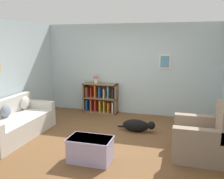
# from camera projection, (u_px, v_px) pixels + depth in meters

# --- Properties ---
(ground_plane) EXTENTS (14.00, 14.00, 0.00)m
(ground_plane) POSITION_uv_depth(u_px,v_px,m) (107.00, 141.00, 5.37)
(ground_plane) COLOR brown
(wall_back) EXTENTS (5.60, 0.13, 2.60)m
(wall_back) POSITION_uv_depth(u_px,v_px,m) (130.00, 69.00, 7.24)
(wall_back) COLOR silver
(wall_back) RESTS_ON ground_plane
(wall_left) EXTENTS (0.13, 5.00, 2.60)m
(wall_left) POSITION_uv_depth(u_px,v_px,m) (2.00, 76.00, 5.81)
(wall_left) COLOR silver
(wall_left) RESTS_ON ground_plane
(couch) EXTENTS (0.86, 2.01, 0.82)m
(couch) POSITION_uv_depth(u_px,v_px,m) (13.00, 124.00, 5.55)
(couch) COLOR beige
(couch) RESTS_ON ground_plane
(bookshelf) EXTENTS (1.02, 0.31, 0.88)m
(bookshelf) POSITION_uv_depth(u_px,v_px,m) (101.00, 99.00, 7.44)
(bookshelf) COLOR olive
(bookshelf) RESTS_ON ground_plane
(recliner_chair) EXTENTS (0.95, 1.00, 1.00)m
(recliner_chair) POSITION_uv_depth(u_px,v_px,m) (203.00, 138.00, 4.59)
(recliner_chair) COLOR gray
(recliner_chair) RESTS_ON ground_plane
(coffee_table) EXTENTS (0.77, 0.48, 0.44)m
(coffee_table) POSITION_uv_depth(u_px,v_px,m) (90.00, 149.00, 4.42)
(coffee_table) COLOR #ADA3CC
(coffee_table) RESTS_ON ground_plane
(dog) EXTENTS (0.93, 0.26, 0.29)m
(dog) POSITION_uv_depth(u_px,v_px,m) (137.00, 125.00, 5.88)
(dog) COLOR black
(dog) RESTS_ON ground_plane
(vase) EXTENTS (0.12, 0.12, 0.25)m
(vase) POSITION_uv_depth(u_px,v_px,m) (96.00, 78.00, 7.34)
(vase) COLOR silver
(vase) RESTS_ON bookshelf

